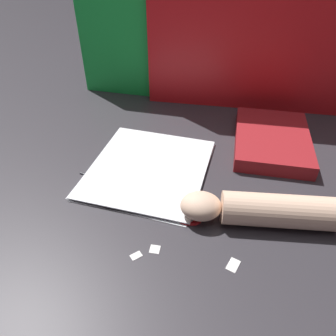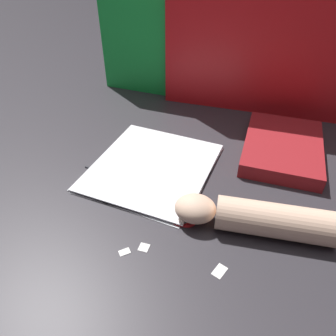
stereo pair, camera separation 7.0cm
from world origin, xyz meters
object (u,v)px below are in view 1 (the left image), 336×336
(hand_forearm, at_px, (261,210))
(scissors, at_px, (189,209))
(paper_stack, at_px, (148,168))
(book_closed, at_px, (272,140))

(hand_forearm, bearing_deg, scissors, -178.08)
(scissors, relative_size, hand_forearm, 0.44)
(paper_stack, distance_m, scissors, 0.17)
(paper_stack, height_order, hand_forearm, hand_forearm)
(book_closed, bearing_deg, scissors, -119.37)
(scissors, height_order, hand_forearm, hand_forearm)
(paper_stack, distance_m, hand_forearm, 0.30)
(paper_stack, bearing_deg, book_closed, 32.29)
(scissors, bearing_deg, paper_stack, 138.48)
(hand_forearm, bearing_deg, paper_stack, 158.63)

